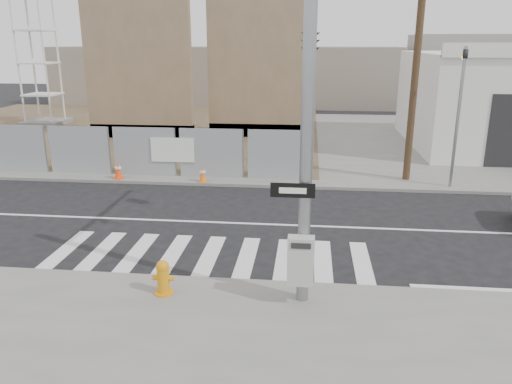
# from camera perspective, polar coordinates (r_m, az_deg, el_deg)

# --- Properties ---
(ground) EXTENTS (100.00, 100.00, 0.00)m
(ground) POSITION_cam_1_polar(r_m,az_deg,el_deg) (15.76, -3.53, -3.53)
(ground) COLOR black
(ground) RESTS_ON ground
(sidewalk_far) EXTENTS (50.00, 20.00, 0.12)m
(sidewalk_far) POSITION_cam_1_polar(r_m,az_deg,el_deg) (29.17, 1.06, 6.16)
(sidewalk_far) COLOR slate
(sidewalk_far) RESTS_ON ground
(signal_pole) EXTENTS (0.96, 5.87, 7.00)m
(signal_pole) POSITION_cam_1_polar(r_m,az_deg,el_deg) (12.52, 6.10, 13.55)
(signal_pole) COLOR gray
(signal_pole) RESTS_ON sidewalk_near
(far_signal_pole) EXTENTS (0.16, 0.20, 5.60)m
(far_signal_pole) POSITION_cam_1_polar(r_m,az_deg,el_deg) (20.01, 22.30, 9.90)
(far_signal_pole) COLOR gray
(far_signal_pole) RESTS_ON sidewalk_far
(chain_link_fence) EXTENTS (24.60, 0.04, 2.00)m
(chain_link_fence) POSITION_cam_1_polar(r_m,az_deg,el_deg) (23.64, -26.12, 4.51)
(chain_link_fence) COLOR gray
(chain_link_fence) RESTS_ON sidewalk_far
(concrete_wall_left) EXTENTS (6.00, 1.30, 8.00)m
(concrete_wall_left) POSITION_cam_1_polar(r_m,az_deg,el_deg) (29.31, -13.16, 12.33)
(concrete_wall_left) COLOR brown
(concrete_wall_left) RESTS_ON sidewalk_far
(concrete_wall_right) EXTENTS (5.50, 1.30, 8.00)m
(concrete_wall_right) POSITION_cam_1_polar(r_m,az_deg,el_deg) (28.87, 0.10, 12.69)
(concrete_wall_right) COLOR brown
(concrete_wall_right) RESTS_ON sidewalk_far
(utility_pole_right) EXTENTS (1.60, 0.28, 10.00)m
(utility_pole_right) POSITION_cam_1_polar(r_m,az_deg,el_deg) (20.44, 17.98, 15.30)
(utility_pole_right) COLOR #443120
(utility_pole_right) RESTS_ON sidewalk_far
(fire_hydrant) EXTENTS (0.49, 0.45, 0.79)m
(fire_hydrant) POSITION_cam_1_polar(r_m,az_deg,el_deg) (11.30, -10.57, -9.57)
(fire_hydrant) COLOR orange
(fire_hydrant) RESTS_ON sidewalk_near
(traffic_cone_c) EXTENTS (0.44, 0.44, 0.70)m
(traffic_cone_c) POSITION_cam_1_polar(r_m,az_deg,el_deg) (20.98, -15.48, 2.40)
(traffic_cone_c) COLOR #FF430D
(traffic_cone_c) RESTS_ON sidewalk_far
(traffic_cone_d) EXTENTS (0.39, 0.39, 0.62)m
(traffic_cone_d) POSITION_cam_1_polar(r_m,az_deg,el_deg) (19.88, -6.12, 2.02)
(traffic_cone_d) COLOR orange
(traffic_cone_d) RESTS_ON sidewalk_far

